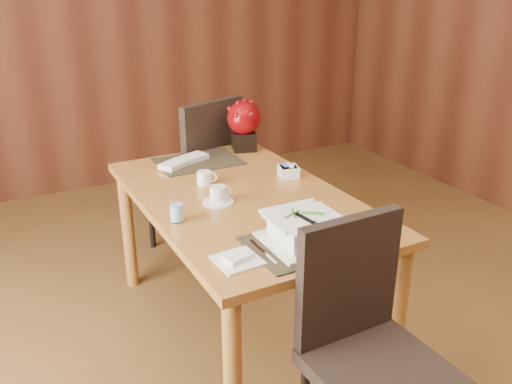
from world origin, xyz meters
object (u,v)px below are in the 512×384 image
dining_table (243,214)px  coffee_cup (218,196)px  creamer_jug (204,178)px  bread_plate (238,260)px  far_chair (200,169)px  berry_decor (244,123)px  sugar_caddy (288,172)px  near_chair (366,336)px  water_glass (176,206)px  soup_setting (303,230)px

dining_table → coffee_cup: bearing=-169.1°
creamer_jug → bread_plate: (-0.19, -0.77, -0.03)m
coffee_cup → far_chair: (0.28, 0.91, -0.21)m
dining_table → berry_decor: size_ratio=5.16×
creamer_jug → sugar_caddy: size_ratio=0.97×
coffee_cup → near_chair: near_chair is taller
water_glass → near_chair: size_ratio=0.15×
soup_setting → water_glass: size_ratio=2.03×
soup_setting → creamer_jug: (-0.09, 0.76, -0.02)m
coffee_cup → soup_setting: bearing=-76.2°
creamer_jug → bread_plate: bearing=-80.5°
soup_setting → sugar_caddy: bearing=64.1°
dining_table → bread_plate: 0.63m
soup_setting → near_chair: (0.04, -0.36, -0.27)m
creamer_jug → sugar_caddy: (0.42, -0.10, -0.00)m
creamer_jug → berry_decor: 0.61m
dining_table → soup_setting: soup_setting is taller
berry_decor → near_chair: berry_decor is taller
water_glass → far_chair: 1.15m
soup_setting → creamer_jug: size_ratio=3.15×
coffee_cup → berry_decor: 0.81m
creamer_jug → far_chair: (0.25, 0.66, -0.20)m
soup_setting → berry_decor: 1.22m
creamer_jug → far_chair: 0.74m
berry_decor → water_glass: bearing=-132.8°
sugar_caddy → far_chair: 0.81m
coffee_cup → sugar_caddy: coffee_cup is taller
coffee_cup → water_glass: size_ratio=0.97×
coffee_cup → far_chair: far_chair is taller
coffee_cup → near_chair: 0.92m
far_chair → bread_plate: bearing=54.1°
bread_plate → near_chair: size_ratio=0.17×
soup_setting → bread_plate: soup_setting is taller
water_glass → near_chair: bearing=-62.4°
soup_setting → creamer_jug: bearing=97.8°
creamer_jug → bread_plate: 0.79m
sugar_caddy → dining_table: bearing=-160.8°
water_glass → sugar_caddy: size_ratio=1.51×
berry_decor → far_chair: size_ratio=0.28×
dining_table → coffee_cup: (-0.14, -0.03, 0.13)m
coffee_cup → berry_decor: berry_decor is taller
dining_table → water_glass: bearing=-161.5°
near_chair → far_chair: 1.78m
dining_table → soup_setting: size_ratio=5.10×
sugar_caddy → near_chair: (-0.29, -1.01, -0.24)m
water_glass → sugar_caddy: 0.73m
berry_decor → near_chair: (-0.29, -1.53, -0.38)m
far_chair → water_glass: bearing=44.0°
berry_decor → bread_plate: size_ratio=1.85×
dining_table → berry_decor: (0.33, 0.63, 0.26)m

